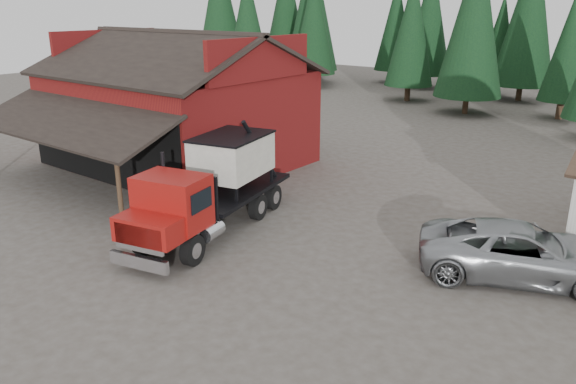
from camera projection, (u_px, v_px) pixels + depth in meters
The scene contains 7 objects.
ground at pixel (176, 286), 17.70m from camera, with size 120.00×120.00×0.00m, color #484138.
red_barn at pixel (177, 114), 30.66m from camera, with size 12.80×13.63×7.18m.
conifer_backdrop at pixel (544, 105), 49.00m from camera, with size 76.00×16.00×16.00m, color black, non-canonical shape.
near_pine_a at pixel (248, 28), 49.41m from camera, with size 4.40×4.40×11.40m.
near_pine_d at pixel (474, 18), 43.02m from camera, with size 5.28×5.28×13.40m.
feed_truck at pixel (212, 184), 21.48m from camera, with size 4.32×9.24×4.04m.
silver_car at pixel (521, 252), 17.97m from camera, with size 2.95×6.40×1.78m, color #96999D.
Camera 1 is at (12.56, -10.27, 8.45)m, focal length 35.00 mm.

